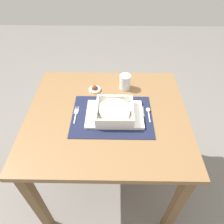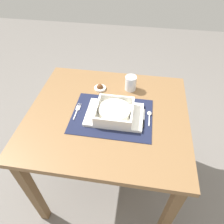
# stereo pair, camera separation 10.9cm
# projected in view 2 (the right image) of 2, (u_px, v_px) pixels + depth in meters

# --- Properties ---
(ground_plane) EXTENTS (6.00, 6.00, 0.00)m
(ground_plane) POSITION_uv_depth(u_px,v_px,m) (109.00, 178.00, 1.65)
(ground_plane) COLOR slate
(dining_table) EXTENTS (0.87, 0.78, 0.74)m
(dining_table) POSITION_uv_depth(u_px,v_px,m) (108.00, 126.00, 1.21)
(dining_table) COLOR brown
(dining_table) RESTS_ON ground
(placemat) EXTENTS (0.43, 0.32, 0.00)m
(placemat) POSITION_uv_depth(u_px,v_px,m) (112.00, 116.00, 1.11)
(placemat) COLOR #191E38
(placemat) RESTS_ON dining_table
(serving_plate) EXTENTS (0.30, 0.21, 0.02)m
(serving_plate) POSITION_uv_depth(u_px,v_px,m) (115.00, 114.00, 1.11)
(serving_plate) COLOR white
(serving_plate) RESTS_ON placemat
(porridge_bowl) EXTENTS (0.19, 0.19, 0.05)m
(porridge_bowl) POSITION_uv_depth(u_px,v_px,m) (114.00, 111.00, 1.08)
(porridge_bowl) COLOR white
(porridge_bowl) RESTS_ON serving_plate
(fork) EXTENTS (0.02, 0.13, 0.00)m
(fork) POSITION_uv_depth(u_px,v_px,m) (77.00, 110.00, 1.14)
(fork) COLOR silver
(fork) RESTS_ON placemat
(spoon) EXTENTS (0.02, 0.11, 0.01)m
(spoon) POSITION_uv_depth(u_px,v_px,m) (149.00, 115.00, 1.11)
(spoon) COLOR silver
(spoon) RESTS_ON placemat
(butter_knife) EXTENTS (0.01, 0.14, 0.01)m
(butter_knife) POSITION_uv_depth(u_px,v_px,m) (143.00, 119.00, 1.09)
(butter_knife) COLOR black
(butter_knife) RESTS_ON placemat
(drinking_glass) EXTENTS (0.07, 0.07, 0.09)m
(drinking_glass) POSITION_uv_depth(u_px,v_px,m) (131.00, 84.00, 1.25)
(drinking_glass) COLOR white
(drinking_glass) RESTS_ON dining_table
(condiment_saucer) EXTENTS (0.07, 0.07, 0.04)m
(condiment_saucer) POSITION_uv_depth(u_px,v_px,m) (100.00, 88.00, 1.27)
(condiment_saucer) COLOR white
(condiment_saucer) RESTS_ON dining_table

